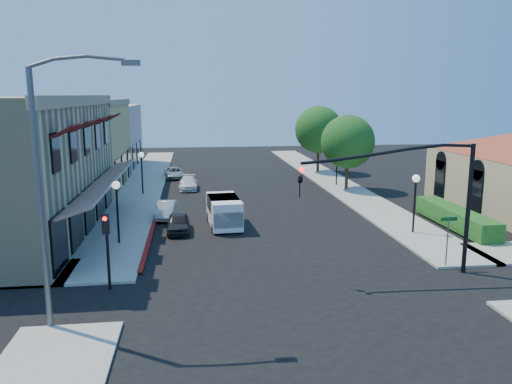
{
  "coord_description": "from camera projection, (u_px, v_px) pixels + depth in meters",
  "views": [
    {
      "loc": [
        -4.38,
        -19.16,
        8.12
      ],
      "look_at": [
        -0.78,
        8.9,
        2.6
      ],
      "focal_mm": 35.0,
      "sensor_mm": 36.0,
      "label": 1
    }
  ],
  "objects": [
    {
      "name": "parked_car_a",
      "position": [
        178.0,
        223.0,
        29.95
      ],
      "size": [
        1.4,
        3.36,
        1.14
      ],
      "primitive_type": "imported",
      "rotation": [
        0.0,
        0.0,
        0.02
      ],
      "color": "black",
      "rests_on": "ground"
    },
    {
      "name": "pink_stucco_building",
      "position": [
        91.0,
        137.0,
        55.14
      ],
      "size": [
        10.0,
        12.0,
        7.0
      ],
      "primitive_type": "cube",
      "color": "#C29D93",
      "rests_on": "ground"
    },
    {
      "name": "curb_red_strip",
      "position": [
        149.0,
        244.0,
        27.68
      ],
      "size": [
        0.25,
        10.0,
        0.06
      ],
      "primitive_type": "cube",
      "color": "maroon",
      "rests_on": "ground"
    },
    {
      "name": "sidewalk_right",
      "position": [
        330.0,
        180.0,
        48.12
      ],
      "size": [
        3.5,
        50.0,
        0.12
      ],
      "primitive_type": "cube",
      "color": "gray",
      "rests_on": "ground"
    },
    {
      "name": "white_van",
      "position": [
        224.0,
        210.0,
        31.08
      ],
      "size": [
        2.07,
        4.28,
        1.85
      ],
      "color": "white",
      "rests_on": "ground"
    },
    {
      "name": "lamppost_left_near",
      "position": [
        117.0,
        196.0,
        26.96
      ],
      "size": [
        0.44,
        0.44,
        3.57
      ],
      "color": "black",
      "rests_on": "ground"
    },
    {
      "name": "street_tree_a",
      "position": [
        348.0,
        142.0,
        42.47
      ],
      "size": [
        4.56,
        4.56,
        6.48
      ],
      "color": "#312213",
      "rests_on": "ground"
    },
    {
      "name": "secondary_signal",
      "position": [
        107.0,
        237.0,
        20.68
      ],
      "size": [
        0.28,
        0.42,
        3.32
      ],
      "color": "black",
      "rests_on": "ground"
    },
    {
      "name": "parked_car_d",
      "position": [
        174.0,
        173.0,
        49.37
      ],
      "size": [
        2.2,
        4.01,
        1.07
      ],
      "primitive_type": "imported",
      "rotation": [
        0.0,
        0.0,
        0.12
      ],
      "color": "#A2A6A7",
      "rests_on": "ground"
    },
    {
      "name": "yellow_stucco_building",
      "position": [
        64.0,
        145.0,
        43.4
      ],
      "size": [
        10.0,
        12.0,
        7.6
      ],
      "primitive_type": "cube",
      "color": "tan",
      "rests_on": "ground"
    },
    {
      "name": "lamppost_right_far",
      "position": [
        337.0,
        156.0,
        44.66
      ],
      "size": [
        0.44,
        0.44,
        3.57
      ],
      "color": "black",
      "rests_on": "ground"
    },
    {
      "name": "parked_car_c",
      "position": [
        188.0,
        183.0,
        43.52
      ],
      "size": [
        1.56,
        3.77,
        1.09
      ],
      "primitive_type": "imported",
      "rotation": [
        0.0,
        0.0,
        -0.01
      ],
      "color": "white",
      "rests_on": "ground"
    },
    {
      "name": "street_tree_b",
      "position": [
        319.0,
        130.0,
        52.14
      ],
      "size": [
        4.94,
        4.94,
        7.02
      ],
      "color": "#312213",
      "rests_on": "ground"
    },
    {
      "name": "lamppost_right_near",
      "position": [
        415.0,
        189.0,
        29.08
      ],
      "size": [
        0.44,
        0.44,
        3.57
      ],
      "color": "black",
      "rests_on": "ground"
    },
    {
      "name": "lamppost_left_far",
      "position": [
        142.0,
        162.0,
        40.58
      ],
      "size": [
        0.44,
        0.44,
        3.57
      ],
      "color": "black",
      "rests_on": "ground"
    },
    {
      "name": "hedge",
      "position": [
        455.0,
        228.0,
        30.98
      ],
      "size": [
        1.4,
        8.0,
        1.1
      ],
      "primitive_type": "cube",
      "color": "#184C15",
      "rests_on": "ground"
    },
    {
      "name": "ground",
      "position": [
        302.0,
        293.0,
        20.75
      ],
      "size": [
        120.0,
        120.0,
        0.0
      ],
      "primitive_type": "plane",
      "color": "black",
      "rests_on": "ground"
    },
    {
      "name": "signal_mast_arm",
      "position": [
        425.0,
        187.0,
        22.16
      ],
      "size": [
        8.01,
        0.39,
        6.0
      ],
      "color": "black",
      "rests_on": "ground"
    },
    {
      "name": "sidewalk_left",
      "position": [
        145.0,
        184.0,
        45.93
      ],
      "size": [
        3.5,
        50.0,
        0.12
      ],
      "primitive_type": "cube",
      "color": "gray",
      "rests_on": "ground"
    },
    {
      "name": "cobra_streetlight",
      "position": [
        49.0,
        182.0,
        16.65
      ],
      "size": [
        3.6,
        0.25,
        9.31
      ],
      "color": "#595B5E",
      "rests_on": "ground"
    },
    {
      "name": "street_name_sign",
      "position": [
        448.0,
        233.0,
        23.51
      ],
      "size": [
        0.8,
        0.06,
        2.5
      ],
      "color": "#595B5E",
      "rests_on": "ground"
    },
    {
      "name": "parked_car_b",
      "position": [
        166.0,
        210.0,
        33.34
      ],
      "size": [
        1.54,
        3.5,
        1.12
      ],
      "primitive_type": "imported",
      "rotation": [
        0.0,
        0.0,
        -0.11
      ],
      "color": "silver",
      "rests_on": "ground"
    }
  ]
}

